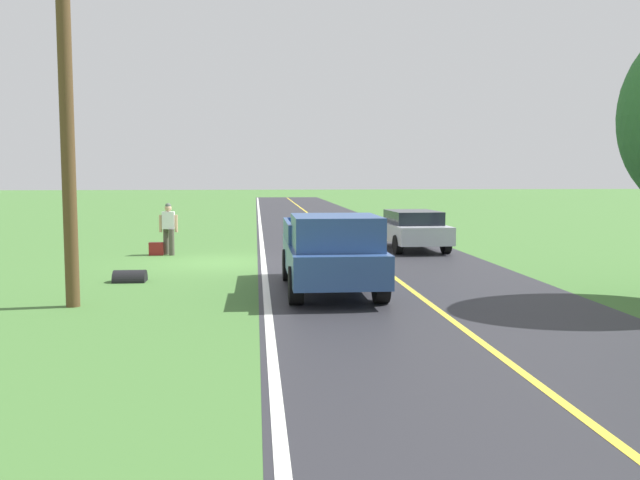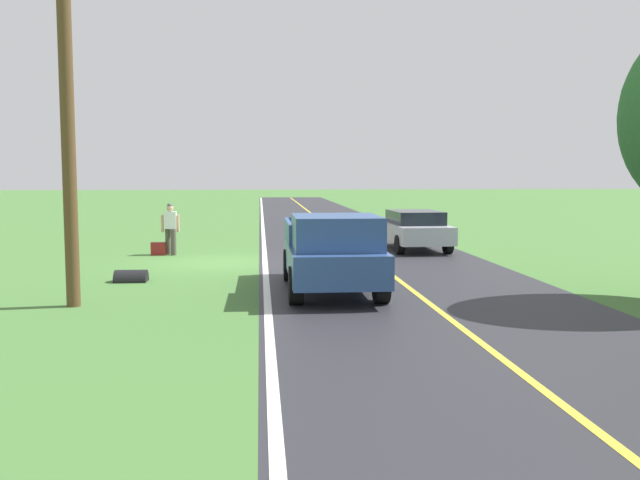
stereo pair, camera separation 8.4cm
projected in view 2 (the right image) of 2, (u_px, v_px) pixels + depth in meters
name	position (u px, v px, depth m)	size (l,w,h in m)	color
ground_plane	(221.00, 262.00, 21.31)	(200.00, 200.00, 0.00)	#427033
road_surface	(373.00, 261.00, 21.72)	(7.14, 120.00, 0.00)	#28282D
lane_edge_line	(265.00, 262.00, 21.42)	(0.16, 117.60, 0.00)	silver
lane_centre_line	(373.00, 261.00, 21.72)	(0.14, 117.60, 0.00)	gold
hitchhiker_walking	(171.00, 226.00, 23.28)	(0.62, 0.52, 1.75)	#4C473D
suitcase_carried	(158.00, 249.00, 23.25)	(0.20, 0.46, 0.43)	maroon
pickup_truck_passing	(332.00, 250.00, 15.87)	(2.11, 5.40, 1.82)	#2D4C84
sedan_near_oncoming	(414.00, 229.00, 24.84)	(2.06, 4.47, 1.41)	#B2B7C1
utility_pole_roadside	(68.00, 120.00, 13.90)	(0.28, 0.28, 7.59)	brown
drainage_culvert	(131.00, 282.00, 17.53)	(0.60, 0.60, 0.80)	black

